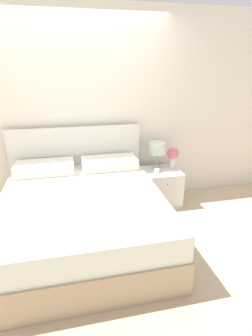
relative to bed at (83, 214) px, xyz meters
The scene contains 7 objects.
ground_plane 0.95m from the bed, 90.00° to the left, with size 12.00×12.00×0.00m, color #CCB28E.
wall_back 1.38m from the bed, 90.00° to the left, with size 8.00×0.06×2.60m.
bed is the anchor object (origin of this frame).
nightstand 1.33m from the bed, 28.86° to the left, with size 0.50×0.49×0.50m.
table_lamp 1.41m from the bed, 33.45° to the left, with size 0.23×0.23×0.39m.
flower_vase 1.56m from the bed, 28.04° to the left, with size 0.17×0.17×0.30m.
teacup 1.22m from the bed, 28.07° to the left, with size 0.12×0.12×0.06m.
Camera 1 is at (-0.07, -3.49, 1.87)m, focal length 28.00 mm.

